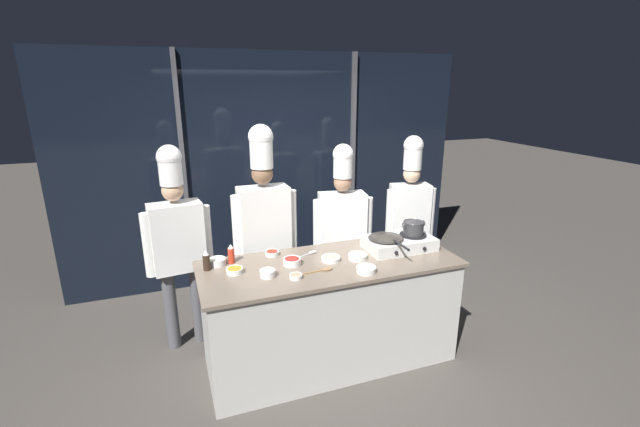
{
  "coord_description": "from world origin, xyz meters",
  "views": [
    {
      "loc": [
        -1.2,
        -3.04,
        2.37
      ],
      "look_at": [
        0.0,
        0.25,
        1.28
      ],
      "focal_mm": 24.0,
      "sensor_mm": 36.0,
      "label": 1
    }
  ],
  "objects_px": {
    "squeeze_bottle_chili": "(231,254)",
    "prep_bowl_garlic": "(268,273)",
    "prep_bowl_bean_sprouts": "(217,261)",
    "chef_pastry": "(409,210)",
    "prep_bowl_noodles": "(366,269)",
    "serving_spoon_solid": "(324,270)",
    "prep_bowl_ginger": "(331,258)",
    "prep_bowl_rice": "(358,256)",
    "prep_bowl_chili_flakes": "(272,253)",
    "chef_sous": "(264,220)",
    "chef_head": "(177,237)",
    "frying_pan": "(386,236)",
    "prep_bowl_carrots": "(235,270)",
    "chef_line": "(342,224)",
    "portable_stove": "(399,243)",
    "prep_bowl_bell_pepper": "(292,261)",
    "serving_spoon_slotted": "(310,253)",
    "stock_pot": "(413,228)",
    "prep_bowl_mushrooms": "(296,276)",
    "squeeze_bottle_soy": "(206,261)"
  },
  "relations": [
    {
      "from": "stock_pot",
      "to": "prep_bowl_ginger",
      "type": "bearing_deg",
      "value": -177.42
    },
    {
      "from": "chef_sous",
      "to": "stock_pot",
      "type": "bearing_deg",
      "value": 153.11
    },
    {
      "from": "prep_bowl_noodles",
      "to": "prep_bowl_rice",
      "type": "xyz_separation_m",
      "value": [
        0.05,
        0.27,
        -0.0
      ]
    },
    {
      "from": "prep_bowl_ginger",
      "to": "prep_bowl_carrots",
      "type": "xyz_separation_m",
      "value": [
        -0.79,
        0.03,
        0.0
      ]
    },
    {
      "from": "portable_stove",
      "to": "stock_pot",
      "type": "bearing_deg",
      "value": 0.08
    },
    {
      "from": "squeeze_bottle_soy",
      "to": "serving_spoon_slotted",
      "type": "height_order",
      "value": "squeeze_bottle_soy"
    },
    {
      "from": "frying_pan",
      "to": "prep_bowl_garlic",
      "type": "relative_size",
      "value": 4.34
    },
    {
      "from": "prep_bowl_carrots",
      "to": "squeeze_bottle_chili",
      "type": "bearing_deg",
      "value": 87.72
    },
    {
      "from": "serving_spoon_solid",
      "to": "chef_pastry",
      "type": "height_order",
      "value": "chef_pastry"
    },
    {
      "from": "prep_bowl_noodles",
      "to": "serving_spoon_solid",
      "type": "xyz_separation_m",
      "value": [
        -0.3,
        0.14,
        -0.02
      ]
    },
    {
      "from": "portable_stove",
      "to": "prep_bowl_noodles",
      "type": "bearing_deg",
      "value": -144.99
    },
    {
      "from": "frying_pan",
      "to": "chef_sous",
      "type": "distance_m",
      "value": 1.12
    },
    {
      "from": "prep_bowl_noodles",
      "to": "prep_bowl_carrots",
      "type": "bearing_deg",
      "value": 160.63
    },
    {
      "from": "stock_pot",
      "to": "prep_bowl_carrots",
      "type": "height_order",
      "value": "stock_pot"
    },
    {
      "from": "prep_bowl_noodles",
      "to": "prep_bowl_carrots",
      "type": "xyz_separation_m",
      "value": [
        -0.97,
        0.34,
        -0.0
      ]
    },
    {
      "from": "stock_pot",
      "to": "prep_bowl_garlic",
      "type": "relative_size",
      "value": 1.71
    },
    {
      "from": "squeeze_bottle_chili",
      "to": "prep_bowl_garlic",
      "type": "bearing_deg",
      "value": -58.47
    },
    {
      "from": "frying_pan",
      "to": "prep_bowl_bean_sprouts",
      "type": "bearing_deg",
      "value": 171.85
    },
    {
      "from": "chef_sous",
      "to": "chef_pastry",
      "type": "bearing_deg",
      "value": 179.86
    },
    {
      "from": "prep_bowl_ginger",
      "to": "prep_bowl_rice",
      "type": "relative_size",
      "value": 0.99
    },
    {
      "from": "prep_bowl_ginger",
      "to": "serving_spoon_slotted",
      "type": "xyz_separation_m",
      "value": [
        -0.12,
        0.2,
        -0.01
      ]
    },
    {
      "from": "chef_sous",
      "to": "chef_head",
      "type": "bearing_deg",
      "value": -3.87
    },
    {
      "from": "chef_head",
      "to": "chef_sous",
      "type": "xyz_separation_m",
      "value": [
        0.77,
        -0.03,
        0.08
      ]
    },
    {
      "from": "chef_head",
      "to": "frying_pan",
      "type": "bearing_deg",
      "value": 152.6
    },
    {
      "from": "prep_bowl_chili_flakes",
      "to": "prep_bowl_carrots",
      "type": "distance_m",
      "value": 0.44
    },
    {
      "from": "prep_bowl_noodles",
      "to": "serving_spoon_slotted",
      "type": "bearing_deg",
      "value": 120.2
    },
    {
      "from": "prep_bowl_mushrooms",
      "to": "serving_spoon_solid",
      "type": "relative_size",
      "value": 0.36
    },
    {
      "from": "prep_bowl_noodles",
      "to": "prep_bowl_carrots",
      "type": "distance_m",
      "value": 1.03
    },
    {
      "from": "prep_bowl_rice",
      "to": "chef_sous",
      "type": "distance_m",
      "value": 0.94
    },
    {
      "from": "prep_bowl_noodles",
      "to": "chef_sous",
      "type": "distance_m",
      "value": 1.12
    },
    {
      "from": "prep_bowl_bell_pepper",
      "to": "prep_bowl_bean_sprouts",
      "type": "relative_size",
      "value": 1.06
    },
    {
      "from": "chef_line",
      "to": "portable_stove",
      "type": "bearing_deg",
      "value": 126.0
    },
    {
      "from": "prep_bowl_noodles",
      "to": "serving_spoon_solid",
      "type": "distance_m",
      "value": 0.34
    },
    {
      "from": "stock_pot",
      "to": "prep_bowl_ginger",
      "type": "relative_size",
      "value": 1.3
    },
    {
      "from": "chef_head",
      "to": "chef_line",
      "type": "height_order",
      "value": "chef_head"
    },
    {
      "from": "prep_bowl_chili_flakes",
      "to": "chef_sous",
      "type": "bearing_deg",
      "value": 87.38
    },
    {
      "from": "prep_bowl_carrots",
      "to": "prep_bowl_ginger",
      "type": "bearing_deg",
      "value": -2.33
    },
    {
      "from": "prep_bowl_garlic",
      "to": "serving_spoon_solid",
      "type": "distance_m",
      "value": 0.44
    },
    {
      "from": "prep_bowl_rice",
      "to": "serving_spoon_slotted",
      "type": "bearing_deg",
      "value": 145.24
    },
    {
      "from": "prep_bowl_garlic",
      "to": "chef_line",
      "type": "distance_m",
      "value": 1.2
    },
    {
      "from": "prep_bowl_noodles",
      "to": "frying_pan",
      "type": "bearing_deg",
      "value": 43.79
    },
    {
      "from": "portable_stove",
      "to": "prep_bowl_bell_pepper",
      "type": "distance_m",
      "value": 1.0
    },
    {
      "from": "portable_stove",
      "to": "serving_spoon_solid",
      "type": "bearing_deg",
      "value": -165.85
    },
    {
      "from": "prep_bowl_noodles",
      "to": "chef_line",
      "type": "height_order",
      "value": "chef_line"
    },
    {
      "from": "prep_bowl_ginger",
      "to": "chef_head",
      "type": "bearing_deg",
      "value": 151.09
    },
    {
      "from": "prep_bowl_carrots",
      "to": "serving_spoon_slotted",
      "type": "relative_size",
      "value": 0.54
    },
    {
      "from": "stock_pot",
      "to": "prep_bowl_bell_pepper",
      "type": "distance_m",
      "value": 1.15
    },
    {
      "from": "frying_pan",
      "to": "prep_bowl_ginger",
      "type": "relative_size",
      "value": 3.3
    },
    {
      "from": "prep_bowl_bean_sprouts",
      "to": "prep_bowl_ginger",
      "type": "height_order",
      "value": "prep_bowl_bean_sprouts"
    },
    {
      "from": "prep_bowl_bean_sprouts",
      "to": "chef_pastry",
      "type": "bearing_deg",
      "value": 11.52
    }
  ]
}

